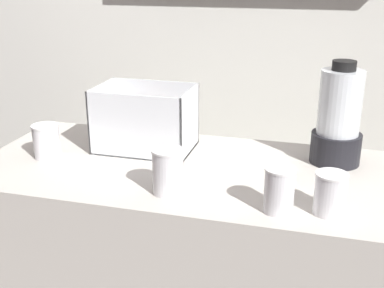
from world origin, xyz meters
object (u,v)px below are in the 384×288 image
carrot_display_bin (145,130)px  juice_cup_pomegranate_left (168,174)px  blender_pitcher (338,121)px  juice_cup_orange_right (330,196)px  juice_cup_pomegranate_middle (279,193)px  juice_cup_beet_far_left (47,143)px

carrot_display_bin → juice_cup_pomegranate_left: (0.19, -0.32, -0.01)m
blender_pitcher → juice_cup_pomegranate_left: size_ratio=2.55×
carrot_display_bin → juice_cup_pomegranate_left: carrot_display_bin is taller
carrot_display_bin → juice_cup_orange_right: size_ratio=2.90×
juice_cup_pomegranate_middle → juice_cup_orange_right: (0.13, 0.02, -0.00)m
carrot_display_bin → juice_cup_orange_right: bearing=-27.5°
juice_cup_beet_far_left → juice_cup_orange_right: bearing=-10.0°
carrot_display_bin → juice_cup_beet_far_left: carrot_display_bin is taller
juice_cup_orange_right → carrot_display_bin: bearing=152.5°
blender_pitcher → juice_cup_pomegranate_middle: bearing=-109.8°
juice_cup_beet_far_left → juice_cup_orange_right: size_ratio=1.00×
juice_cup_pomegranate_middle → juice_cup_orange_right: 0.13m
juice_cup_pomegranate_left → carrot_display_bin: bearing=120.5°
blender_pitcher → juice_cup_pomegranate_left: 0.59m
juice_cup_orange_right → juice_cup_pomegranate_middle: bearing=-169.4°
juice_cup_beet_far_left → juice_cup_pomegranate_middle: juice_cup_pomegranate_middle is taller
blender_pitcher → juice_cup_orange_right: bearing=-92.2°
carrot_display_bin → blender_pitcher: (0.65, 0.04, 0.08)m
juice_cup_beet_far_left → juice_cup_pomegranate_middle: size_ratio=0.92×
carrot_display_bin → blender_pitcher: bearing=3.6°
blender_pitcher → juice_cup_beet_far_left: 0.96m
juice_cup_pomegranate_middle → juice_cup_pomegranate_left: bearing=174.4°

